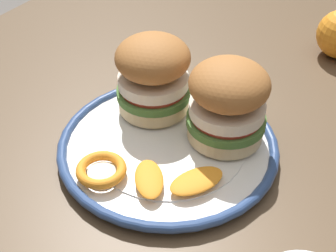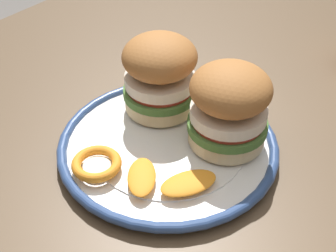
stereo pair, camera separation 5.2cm
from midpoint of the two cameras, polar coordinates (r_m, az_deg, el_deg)
The scene contains 7 objects.
dining_table at distance 0.68m, azimuth 5.71°, elevation -6.85°, with size 1.47×0.91×0.78m.
dinner_plate at distance 0.57m, azimuth 2.61°, elevation -2.46°, with size 0.26×0.26×0.02m.
sandwich_half_left at distance 0.59m, azimuth 1.56°, elevation 6.24°, with size 0.09×0.09×0.10m.
sandwich_half_right at distance 0.55m, azimuth 10.06°, elevation 2.32°, with size 0.09×0.09×0.10m.
orange_peel_curled at distance 0.53m, azimuth -5.75°, elevation -4.65°, with size 0.08×0.08×0.01m.
orange_peel_strip_long at distance 0.51m, azimuth 5.38°, elevation -6.91°, with size 0.07×0.06×0.01m.
orange_peel_strip_short at distance 0.52m, azimuth -0.27°, elevation -6.21°, with size 0.07×0.06×0.01m.
Camera 2 is at (0.39, 0.26, 1.17)m, focal length 51.07 mm.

